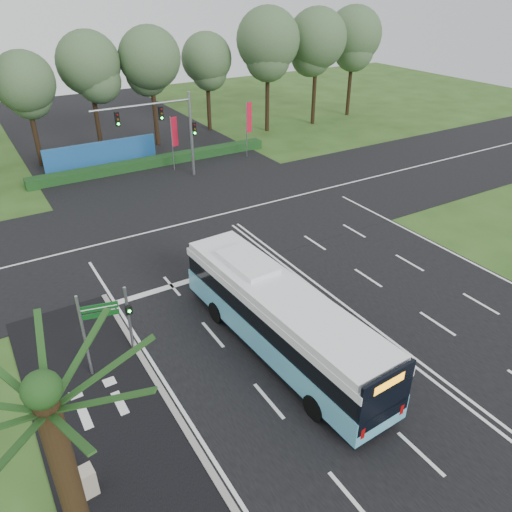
# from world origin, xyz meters

# --- Properties ---
(ground) EXTENTS (120.00, 120.00, 0.00)m
(ground) POSITION_xyz_m (0.00, 0.00, 0.00)
(ground) COLOR #2A4717
(ground) RESTS_ON ground
(road_main) EXTENTS (20.00, 120.00, 0.04)m
(road_main) POSITION_xyz_m (0.00, 0.00, 0.02)
(road_main) COLOR black
(road_main) RESTS_ON ground
(road_cross) EXTENTS (120.00, 14.00, 0.05)m
(road_cross) POSITION_xyz_m (0.00, 12.00, 0.03)
(road_cross) COLOR black
(road_cross) RESTS_ON ground
(bike_path) EXTENTS (5.00, 18.00, 0.06)m
(bike_path) POSITION_xyz_m (-12.50, -3.00, 0.03)
(bike_path) COLOR black
(bike_path) RESTS_ON ground
(kerb_strip) EXTENTS (0.25, 18.00, 0.12)m
(kerb_strip) POSITION_xyz_m (-10.10, -3.00, 0.06)
(kerb_strip) COLOR gray
(kerb_strip) RESTS_ON ground
(city_bus) EXTENTS (3.22, 12.65, 3.60)m
(city_bus) POSITION_xyz_m (-4.51, -2.60, 1.81)
(city_bus) COLOR #57ADCA
(city_bus) RESTS_ON ground
(pedestrian_signal) EXTENTS (0.28, 0.42, 3.43)m
(pedestrian_signal) POSITION_xyz_m (-10.20, 0.90, 1.87)
(pedestrian_signal) COLOR gray
(pedestrian_signal) RESTS_ON ground
(street_sign) EXTENTS (1.56, 0.43, 4.08)m
(street_sign) POSITION_xyz_m (-11.95, 0.22, 2.57)
(street_sign) COLOR gray
(street_sign) RESTS_ON ground
(utility_cabinet) EXTENTS (0.72, 0.62, 1.12)m
(utility_cabinet) POSITION_xyz_m (-13.97, -5.35, 0.56)
(utility_cabinet) COLOR #A79B86
(utility_cabinet) RESTS_ON ground
(banner_flag_mid) EXTENTS (0.68, 0.24, 4.74)m
(banner_flag_mid) POSITION_xyz_m (1.28, 22.59, 3.08)
(banner_flag_mid) COLOR gray
(banner_flag_mid) RESTS_ON ground
(banner_flag_right) EXTENTS (0.73, 0.29, 5.13)m
(banner_flag_right) POSITION_xyz_m (8.67, 22.51, 3.32)
(banner_flag_right) COLOR gray
(banner_flag_right) RESTS_ON ground
(palm_tree) EXTENTS (3.20, 3.20, 7.65)m
(palm_tree) POSITION_xyz_m (-14.50, -8.00, 6.44)
(palm_tree) COLOR #382614
(palm_tree) RESTS_ON ground
(traffic_light_gantry) EXTENTS (8.41, 0.28, 7.00)m
(traffic_light_gantry) POSITION_xyz_m (0.21, 20.50, 4.66)
(traffic_light_gantry) COLOR gray
(traffic_light_gantry) RESTS_ON ground
(hedge) EXTENTS (22.00, 1.20, 0.80)m
(hedge) POSITION_xyz_m (0.00, 24.50, 0.40)
(hedge) COLOR #133514
(hedge) RESTS_ON ground
(blue_hoarding) EXTENTS (10.00, 0.30, 2.20)m
(blue_hoarding) POSITION_xyz_m (-4.00, 27.00, 1.10)
(blue_hoarding) COLOR #1B5193
(blue_hoarding) RESTS_ON ground
(eucalyptus_row) EXTENTS (53.76, 9.59, 12.88)m
(eucalyptus_row) POSITION_xyz_m (4.94, 30.37, 8.64)
(eucalyptus_row) COLOR black
(eucalyptus_row) RESTS_ON ground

